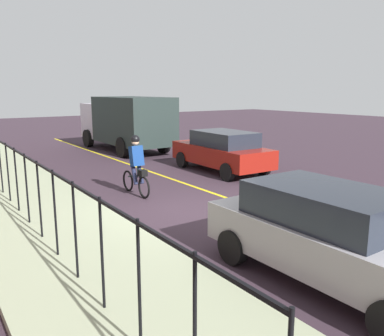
{
  "coord_description": "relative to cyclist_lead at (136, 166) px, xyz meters",
  "views": [
    {
      "loc": [
        -8.25,
        5.67,
        3.14
      ],
      "look_at": [
        0.63,
        -0.48,
        1.0
      ],
      "focal_mm": 37.09,
      "sensor_mm": 36.0,
      "label": 1
    }
  ],
  "objects": [
    {
      "name": "cyclist_lead",
      "position": [
        0.0,
        0.0,
        0.0
      ],
      "size": [
        1.71,
        0.36,
        1.83
      ],
      "rotation": [
        0.0,
        0.0,
        0.01
      ],
      "color": "black",
      "rests_on": "ground"
    },
    {
      "name": "parked_sedan_rear",
      "position": [
        -6.76,
        -0.1,
        -0.09
      ],
      "size": [
        4.41,
        1.94,
        1.58
      ],
      "rotation": [
        0.0,
        0.0,
        3.15
      ],
      "color": "gray",
      "rests_on": "ground"
    },
    {
      "name": "box_truck_background",
      "position": [
        8.38,
        -3.66,
        0.64
      ],
      "size": [
        6.75,
        2.64,
        2.78
      ],
      "rotation": [
        0.0,
        0.0,
        0.02
      ],
      "color": "#202B29",
      "rests_on": "ground"
    },
    {
      "name": "iron_fence",
      "position": [
        -1.25,
        3.38,
        0.33
      ],
      "size": [
        15.41,
        0.04,
        1.6
      ],
      "color": "black",
      "rests_on": "sidewalk"
    },
    {
      "name": "ground_plane",
      "position": [
        -2.25,
        -0.42,
        -0.91
      ],
      "size": [
        80.0,
        80.0,
        0.0
      ],
      "primitive_type": "plane",
      "color": "#342630"
    },
    {
      "name": "lane_line_centre",
      "position": [
        -2.25,
        -2.02,
        -0.91
      ],
      "size": [
        36.0,
        0.12,
        0.01
      ],
      "primitive_type": "cube",
      "color": "yellow",
      "rests_on": "ground"
    },
    {
      "name": "patrol_sedan",
      "position": [
        1.33,
        -4.35,
        -0.09
      ],
      "size": [
        4.45,
        2.01,
        1.58
      ],
      "rotation": [
        0.0,
        0.0,
        -0.03
      ],
      "color": "maroon",
      "rests_on": "ground"
    },
    {
      "name": "sidewalk",
      "position": [
        -2.25,
        2.98,
        -0.84
      ],
      "size": [
        40.0,
        3.2,
        0.15
      ],
      "primitive_type": "cube",
      "color": "#9AA483",
      "rests_on": "ground"
    }
  ]
}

